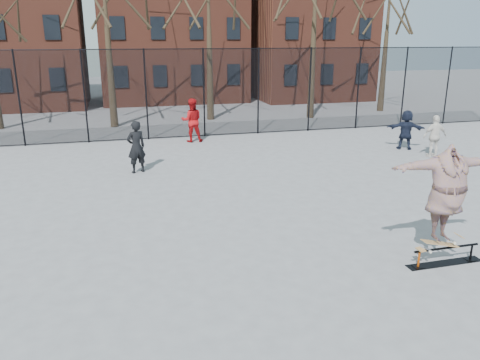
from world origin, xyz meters
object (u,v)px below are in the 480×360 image
object	(u,v)px
bystander_navy	(406,130)
skater	(446,198)
bystander_red	(192,120)
skate_rail	(445,257)
bystander_black	(136,147)
skateboard	(440,245)
bystander_white	(435,136)

from	to	relation	value
bystander_navy	skater	bearing A→B (deg)	89.17
bystander_red	skate_rail	bearing A→B (deg)	107.85
bystander_black	bystander_red	bearing A→B (deg)	-140.67
bystander_black	skateboard	bearing A→B (deg)	103.12
bystander_white	bystander_navy	size ratio (longest dim) A/B	0.99
skater	bystander_red	world-z (taller)	skater
bystander_black	bystander_white	distance (m)	11.24
bystander_black	bystander_white	xyz separation A→B (m)	(11.22, -0.70, -0.08)
skateboard	bystander_navy	distance (m)	10.69
skateboard	skater	world-z (taller)	skater
skate_rail	bystander_navy	bearing A→B (deg)	60.74
skater	bystander_black	distance (m)	10.19
bystander_navy	bystander_black	bearing A→B (deg)	32.96
bystander_red	bystander_white	xyz separation A→B (m)	(8.59, -5.11, -0.14)
skater	bystander_white	distance (m)	9.70
skateboard	bystander_red	bearing A→B (deg)	102.67
bystander_white	bystander_red	bearing A→B (deg)	-26.43
skate_rail	bystander_black	size ratio (longest dim) A/B	0.95
skate_rail	skateboard	xyz separation A→B (m)	(-0.17, 0.00, 0.28)
skater	bystander_navy	xyz separation A→B (m)	(5.35, 9.24, -0.64)
skater	skateboard	bearing A→B (deg)	-178.87
skateboard	skater	xyz separation A→B (m)	(0.00, 0.00, 1.03)
skateboard	bystander_navy	size ratio (longest dim) A/B	0.54
skater	bystander_white	world-z (taller)	skater
bystander_red	bystander_navy	xyz separation A→B (m)	(8.26, -3.70, -0.14)
skateboard	bystander_white	bearing A→B (deg)	54.06
skateboard	bystander_navy	bearing A→B (deg)	59.92
bystander_navy	bystander_white	bearing A→B (deg)	132.18
skateboard	bystander_white	xyz separation A→B (m)	(5.68, 7.83, 0.38)
skateboard	bystander_red	world-z (taller)	bystander_red
skater	bystander_red	distance (m)	13.28
skate_rail	bystander_red	size ratio (longest dim) A/B	0.89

